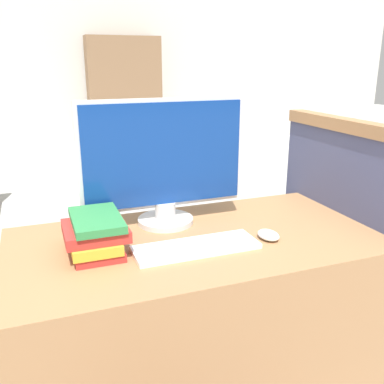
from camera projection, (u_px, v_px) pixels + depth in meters
wall_back at (60, 57)px, 6.33m from camera, size 12.00×0.06×2.80m
desk at (196, 330)px, 1.61m from camera, size 1.28×0.67×0.75m
carrel_divider at (338, 251)px, 1.82m from camera, size 0.07×0.77×1.13m
monitor at (164, 162)px, 1.57m from camera, size 0.62×0.21×0.47m
keyboard at (196, 247)px, 1.41m from camera, size 0.42×0.14×0.02m
mouse at (268, 235)px, 1.49m from camera, size 0.07×0.10×0.03m
book_stack at (95, 234)px, 1.38m from camera, size 0.20×0.25×0.12m
bookshelf_far at (125, 94)px, 6.58m from camera, size 1.11×0.32×1.70m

